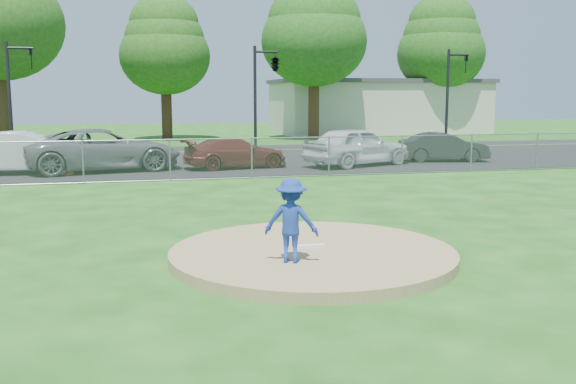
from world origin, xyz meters
The scene contains 20 objects.
ground centered at (0.00, 10.00, 0.00)m, with size 120.00×120.00×0.00m, color #164C10.
pitchers_mound centered at (0.00, 0.00, 0.10)m, with size 5.40×5.40×0.20m, color #9A7F54.
pitching_rubber centered at (0.00, 0.20, 0.22)m, with size 0.60×0.15×0.04m, color white.
chain_link_fence centered at (0.00, 12.00, 0.75)m, with size 40.00×0.06×1.50m, color gray.
parking_lot centered at (0.00, 16.50, 0.01)m, with size 50.00×8.00×0.01m, color black.
street centered at (0.00, 24.00, 0.00)m, with size 60.00×7.00×0.01m, color black.
commercial_building centered at (16.00, 38.00, 2.16)m, with size 16.40×9.40×4.30m.
tree_center centered at (-1.00, 34.00, 6.47)m, with size 6.16×6.16×9.84m.
tree_right centered at (9.00, 32.00, 7.65)m, with size 7.28×7.28×11.63m.
tree_far_right centered at (20.00, 35.00, 7.06)m, with size 6.72×6.72×10.74m.
traffic_signal_left centered at (-8.76, 22.00, 3.36)m, with size 1.28×0.20×5.60m.
traffic_signal_center centered at (3.97, 22.00, 4.61)m, with size 1.42×2.48×5.60m.
traffic_signal_right centered at (14.24, 22.00, 3.36)m, with size 1.28×0.20×5.60m.
pitcher centered at (-0.61, -0.80, 0.93)m, with size 0.95×0.55×1.47m, color #1B3899.
traffic_cone centered at (-5.72, 14.65, 0.33)m, with size 0.33×0.33×0.65m, color #EA450C.
parked_car_white centered at (-7.40, 15.55, 0.84)m, with size 1.75×5.03×1.66m, color white.
parked_car_gray centered at (-4.46, 15.76, 0.87)m, with size 2.86×6.19×1.72m, color slate.
parked_car_darkred centered at (0.93, 15.53, 0.65)m, with size 1.80×4.42×1.28m, color maroon.
parked_car_pearl centered at (6.27, 15.20, 0.86)m, with size 2.02×5.01×1.71m, color silver.
parked_car_charcoal centered at (10.84, 16.05, 0.68)m, with size 1.42×4.06×1.34m, color #242426.
Camera 1 is at (-3.19, -11.39, 3.09)m, focal length 40.00 mm.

